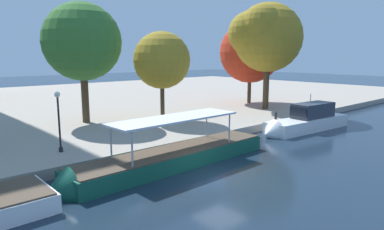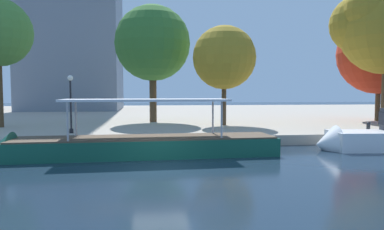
{
  "view_description": "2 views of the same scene",
  "coord_description": "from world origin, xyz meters",
  "px_view_note": "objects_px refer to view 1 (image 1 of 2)",
  "views": [
    {
      "loc": [
        -13.54,
        -12.88,
        6.75
      ],
      "look_at": [
        4.85,
        7.85,
        1.97
      ],
      "focal_mm": 32.27,
      "sensor_mm": 36.0,
      "label": 1
    },
    {
      "loc": [
        -0.53,
        -14.94,
        3.34
      ],
      "look_at": [
        2.3,
        6.75,
        1.95
      ],
      "focal_mm": 31.89,
      "sensor_mm": 36.0,
      "label": 2
    }
  ],
  "objects_px": {
    "tree_2": "(264,35)",
    "tree_4": "(163,59)",
    "motor_yacht_2": "(304,123)",
    "tree_3": "(252,53)",
    "lamp_post": "(59,117)",
    "tour_boat_1": "(164,163)",
    "tree_0": "(85,42)",
    "mooring_bollard_0": "(276,115)"
  },
  "relations": [
    {
      "from": "tree_2",
      "to": "tree_4",
      "type": "xyz_separation_m",
      "value": [
        -12.53,
        1.98,
        -2.59
      ]
    },
    {
      "from": "motor_yacht_2",
      "to": "tree_3",
      "type": "bearing_deg",
      "value": -116.56
    },
    {
      "from": "lamp_post",
      "to": "tree_2",
      "type": "height_order",
      "value": "tree_2"
    },
    {
      "from": "motor_yacht_2",
      "to": "tree_2",
      "type": "relative_size",
      "value": 0.9
    },
    {
      "from": "tour_boat_1",
      "to": "tree_0",
      "type": "relative_size",
      "value": 1.4
    },
    {
      "from": "lamp_post",
      "to": "tree_3",
      "type": "xyz_separation_m",
      "value": [
        27.54,
        6.75,
        4.16
      ]
    },
    {
      "from": "tree_3",
      "to": "tree_0",
      "type": "bearing_deg",
      "value": 175.79
    },
    {
      "from": "lamp_post",
      "to": "tree_0",
      "type": "height_order",
      "value": "tree_0"
    },
    {
      "from": "motor_yacht_2",
      "to": "mooring_bollard_0",
      "type": "relative_size",
      "value": 14.04
    },
    {
      "from": "motor_yacht_2",
      "to": "lamp_post",
      "type": "distance_m",
      "value": 20.99
    },
    {
      "from": "motor_yacht_2",
      "to": "lamp_post",
      "type": "xyz_separation_m",
      "value": [
        -20.17,
        5.36,
        2.23
      ]
    },
    {
      "from": "mooring_bollard_0",
      "to": "tree_4",
      "type": "xyz_separation_m",
      "value": [
        -8.27,
        6.9,
        5.32
      ]
    },
    {
      "from": "lamp_post",
      "to": "tree_2",
      "type": "relative_size",
      "value": 0.33
    },
    {
      "from": "tree_0",
      "to": "tree_3",
      "type": "relative_size",
      "value": 1.03
    },
    {
      "from": "tour_boat_1",
      "to": "motor_yacht_2",
      "type": "bearing_deg",
      "value": 178.9
    },
    {
      "from": "tree_0",
      "to": "tree_2",
      "type": "bearing_deg",
      "value": -17.75
    },
    {
      "from": "tree_4",
      "to": "lamp_post",
      "type": "bearing_deg",
      "value": -159.0
    },
    {
      "from": "motor_yacht_2",
      "to": "tour_boat_1",
      "type": "bearing_deg",
      "value": 5.01
    },
    {
      "from": "mooring_bollard_0",
      "to": "tree_3",
      "type": "xyz_separation_m",
      "value": [
        7.64,
        9.19,
        6.01
      ]
    },
    {
      "from": "tree_2",
      "to": "tree_3",
      "type": "relative_size",
      "value": 1.14
    },
    {
      "from": "mooring_bollard_0",
      "to": "lamp_post",
      "type": "distance_m",
      "value": 20.14
    },
    {
      "from": "lamp_post",
      "to": "tour_boat_1",
      "type": "bearing_deg",
      "value": -52.46
    },
    {
      "from": "tree_3",
      "to": "mooring_bollard_0",
      "type": "bearing_deg",
      "value": -129.73
    },
    {
      "from": "lamp_post",
      "to": "tree_0",
      "type": "relative_size",
      "value": 0.36
    },
    {
      "from": "tree_0",
      "to": "tree_3",
      "type": "xyz_separation_m",
      "value": [
        21.71,
        -1.6,
        -0.86
      ]
    },
    {
      "from": "tour_boat_1",
      "to": "tree_2",
      "type": "distance_m",
      "value": 23.17
    },
    {
      "from": "tree_3",
      "to": "tree_4",
      "type": "bearing_deg",
      "value": -171.82
    },
    {
      "from": "motor_yacht_2",
      "to": "tree_3",
      "type": "height_order",
      "value": "tree_3"
    },
    {
      "from": "tree_0",
      "to": "tour_boat_1",
      "type": "bearing_deg",
      "value": -96.86
    },
    {
      "from": "motor_yacht_2",
      "to": "tree_2",
      "type": "height_order",
      "value": "tree_2"
    },
    {
      "from": "tree_3",
      "to": "tree_2",
      "type": "bearing_deg",
      "value": -128.36
    },
    {
      "from": "tour_boat_1",
      "to": "mooring_bollard_0",
      "type": "relative_size",
      "value": 19.88
    },
    {
      "from": "tree_4",
      "to": "motor_yacht_2",
      "type": "bearing_deg",
      "value": -49.03
    },
    {
      "from": "tour_boat_1",
      "to": "motor_yacht_2",
      "type": "xyz_separation_m",
      "value": [
        16.0,
        0.07,
        0.36
      ]
    },
    {
      "from": "tour_boat_1",
      "to": "tree_3",
      "type": "bearing_deg",
      "value": -153.81
    },
    {
      "from": "lamp_post",
      "to": "tree_0",
      "type": "distance_m",
      "value": 11.35
    },
    {
      "from": "tree_0",
      "to": "tree_4",
      "type": "xyz_separation_m",
      "value": [
        5.8,
        -3.88,
        -1.54
      ]
    },
    {
      "from": "tree_0",
      "to": "tree_2",
      "type": "height_order",
      "value": "tree_2"
    },
    {
      "from": "lamp_post",
      "to": "tree_3",
      "type": "height_order",
      "value": "tree_3"
    },
    {
      "from": "tree_4",
      "to": "tour_boat_1",
      "type": "bearing_deg",
      "value": -127.0
    },
    {
      "from": "mooring_bollard_0",
      "to": "tree_0",
      "type": "relative_size",
      "value": 0.07
    },
    {
      "from": "lamp_post",
      "to": "motor_yacht_2",
      "type": "bearing_deg",
      "value": -14.89
    }
  ]
}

